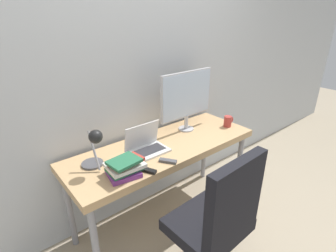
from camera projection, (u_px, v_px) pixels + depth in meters
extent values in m
plane|color=tan|center=(186.00, 235.00, 2.31)|extent=(12.00, 12.00, 0.00)
cube|color=silver|center=(137.00, 76.00, 2.25)|extent=(8.00, 0.05, 2.60)
cube|color=tan|center=(164.00, 148.00, 2.22)|extent=(1.68, 0.60, 0.06)
cylinder|color=gray|center=(96.00, 248.00, 1.75)|extent=(0.05, 0.05, 0.72)
cylinder|color=gray|center=(239.00, 167.00, 2.66)|extent=(0.05, 0.05, 0.72)
cylinder|color=gray|center=(70.00, 210.00, 2.09)|extent=(0.05, 0.05, 0.72)
cylinder|color=gray|center=(204.00, 150.00, 2.99)|extent=(0.05, 0.05, 0.72)
cube|color=silver|center=(148.00, 152.00, 2.08)|extent=(0.31, 0.21, 0.02)
cube|color=#2D2D33|center=(148.00, 150.00, 2.08)|extent=(0.27, 0.12, 0.00)
cube|color=silver|center=(142.00, 135.00, 2.10)|extent=(0.31, 0.05, 0.21)
cube|color=navy|center=(142.00, 136.00, 2.10)|extent=(0.28, 0.04, 0.18)
cylinder|color=#B7B7BC|center=(186.00, 129.00, 2.49)|extent=(0.14, 0.14, 0.01)
cylinder|color=#B7B7BC|center=(186.00, 122.00, 2.46)|extent=(0.04, 0.04, 0.13)
cube|color=#B7B7BC|center=(187.00, 95.00, 2.36)|extent=(0.59, 0.02, 0.42)
cube|color=silver|center=(188.00, 95.00, 2.35)|extent=(0.56, 0.00, 0.40)
cylinder|color=#4C4C51|center=(92.00, 164.00, 1.92)|extent=(0.16, 0.16, 0.02)
cylinder|color=#99999E|center=(94.00, 150.00, 1.82)|extent=(0.02, 0.14, 0.27)
sphere|color=black|center=(96.00, 137.00, 1.73)|extent=(0.09, 0.09, 0.09)
sphere|color=black|center=(229.00, 246.00, 2.18)|extent=(0.05, 0.05, 0.05)
sphere|color=black|center=(186.00, 238.00, 2.25)|extent=(0.05, 0.05, 0.05)
cylinder|color=black|center=(194.00, 252.00, 2.12)|extent=(0.11, 0.30, 0.03)
cylinder|color=#2D2D33|center=(205.00, 248.00, 1.91)|extent=(0.04, 0.04, 0.37)
cube|color=black|center=(207.00, 224.00, 1.82)|extent=(0.52, 0.46, 0.09)
cube|color=black|center=(235.00, 201.00, 1.56)|extent=(0.48, 0.09, 0.55)
cube|color=#753384|center=(123.00, 173.00, 1.80)|extent=(0.24, 0.22, 0.03)
cube|color=#286B47|center=(125.00, 168.00, 1.79)|extent=(0.23, 0.17, 0.02)
cube|color=silver|center=(125.00, 165.00, 1.78)|extent=(0.25, 0.21, 0.03)
cube|color=#B2382D|center=(127.00, 162.00, 1.78)|extent=(0.24, 0.16, 0.02)
cube|color=#286B47|center=(124.00, 161.00, 1.74)|extent=(0.22, 0.18, 0.02)
cube|color=black|center=(146.00, 170.00, 1.84)|extent=(0.10, 0.15, 0.02)
cube|color=#4C4C51|center=(168.00, 161.00, 1.95)|extent=(0.11, 0.13, 0.02)
cylinder|color=#B23833|center=(228.00, 121.00, 2.54)|extent=(0.07, 0.07, 0.10)
torus|color=#B23833|center=(231.00, 120.00, 2.56)|extent=(0.07, 0.01, 0.07)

